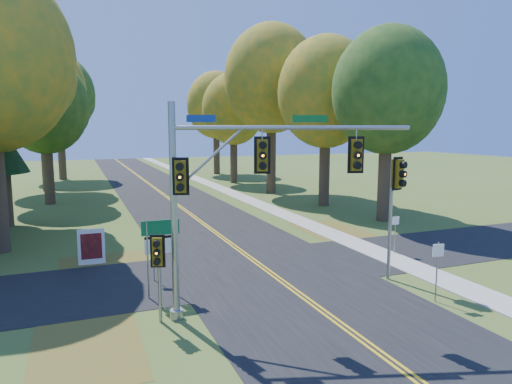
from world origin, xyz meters
name	(u,v)px	position (x,y,z in m)	size (l,w,h in m)	color
ground	(282,282)	(0.00, 0.00, 0.00)	(160.00, 160.00, 0.00)	#415A1F
road_main	(282,281)	(0.00, 0.00, 0.01)	(8.00, 160.00, 0.02)	black
road_cross	(263,268)	(0.00, 2.00, 0.01)	(60.00, 6.00, 0.02)	black
centerline_left	(280,281)	(-0.10, 0.00, 0.03)	(0.10, 160.00, 0.01)	gold
centerline_right	(284,281)	(0.10, 0.00, 0.03)	(0.10, 160.00, 0.01)	gold
sidewalk_east	(406,264)	(6.20, 0.00, 0.03)	(1.60, 160.00, 0.06)	#9E998E
leaf_patch_w_near	(107,271)	(-6.50, 4.00, 0.01)	(4.00, 6.00, 0.00)	brown
leaf_patch_e	(345,235)	(6.80, 6.00, 0.01)	(3.50, 8.00, 0.00)	brown
leaf_patch_w_far	(87,347)	(-7.50, -3.00, 0.01)	(3.00, 5.00, 0.00)	brown
tree_e_a	(388,91)	(11.57, 8.77, 8.53)	(7.20, 7.20, 12.73)	#38281C
tree_e_b	(326,93)	(10.97, 15.58, 8.90)	(7.60, 7.60, 13.33)	#38281C
tree_w_c	(45,106)	(-9.54, 24.47, 7.94)	(6.80, 6.80, 11.91)	#38281C
tree_e_c	(272,79)	(9.88, 23.69, 10.66)	(8.80, 8.80, 15.79)	#38281C
tree_w_d	(42,90)	(-10.13, 33.18, 9.78)	(8.20, 8.20, 14.56)	#38281C
tree_e_d	(234,110)	(9.26, 32.87, 8.24)	(7.00, 7.00, 12.32)	#38281C
tree_w_e	(59,95)	(-8.92, 44.09, 10.07)	(8.40, 8.40, 14.97)	#38281C
tree_e_e	(216,105)	(10.47, 43.58, 9.19)	(7.80, 7.80, 13.74)	#38281C
traffic_mast	(234,182)	(-2.93, -2.63, 4.49)	(7.34, 2.62, 6.98)	#92969A
east_signal_pole	(396,187)	(4.26, -1.52, 3.83)	(0.57, 0.68, 5.05)	gray
ped_signal_pole	(158,258)	(-5.31, -2.23, 2.17)	(0.45, 0.53, 2.91)	gray
route_sign_cluster	(161,242)	(-4.80, 0.14, 2.08)	(1.38, 0.08, 2.95)	gray
info_kiosk	(91,247)	(-7.06, 5.41, 0.81)	(1.17, 0.19, 1.62)	silver
reg_sign_e_north	(395,228)	(6.90, 1.68, 1.34)	(0.37, 0.07, 1.95)	gray
reg_sign_e_south	(438,261)	(4.20, -3.99, 1.50)	(0.42, 0.12, 2.20)	gray
reg_sign_w	(153,248)	(-4.79, 1.99, 1.38)	(0.37, 0.16, 2.01)	gray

